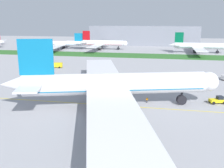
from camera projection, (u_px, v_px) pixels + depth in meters
ground_plane at (108, 110)px, 69.00m from camera, size 600.00×600.00×0.00m
apron_taxi_line at (111, 105)px, 72.78m from camera, size 280.00×0.36×0.01m
grass_median_strip at (143, 56)px, 174.03m from camera, size 320.00×24.00×0.10m
airliner_foreground at (112, 84)px, 70.27m from camera, size 57.96×93.99×18.76m
pushback_tug at (218, 100)px, 74.36m from camera, size 6.36×3.47×2.18m
ground_crew_wingwalker_port at (102, 103)px, 71.84m from camera, size 0.54×0.38×1.65m
ground_crew_marshaller_front at (147, 99)px, 74.87m from camera, size 0.57×0.35×1.67m
service_truck_baggage_loader at (56, 65)px, 129.83m from camera, size 6.18×3.04×2.60m
service_truck_catering_van at (98, 72)px, 110.81m from camera, size 5.58×3.00×3.17m
parked_airliner_far_centre at (61, 44)px, 215.37m from camera, size 45.09×73.30×12.93m
parked_airliner_far_right at (102, 43)px, 209.93m from camera, size 41.40×64.60×14.95m
parked_airliner_far_outer at (198, 46)px, 187.57m from camera, size 42.20×66.13×14.77m
terminal_building at (144, 36)px, 246.35m from camera, size 101.92×20.00×18.00m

